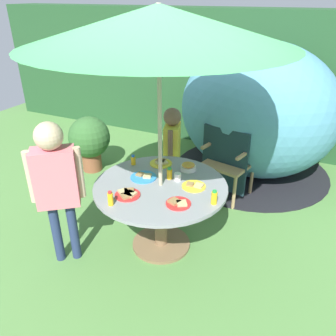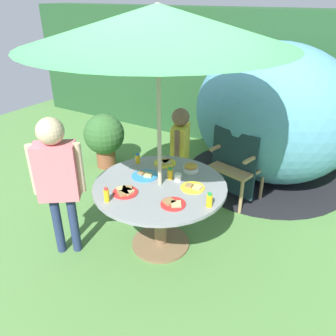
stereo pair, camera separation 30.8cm
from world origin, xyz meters
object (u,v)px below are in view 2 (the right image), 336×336
(plate_near_left, at_px, (145,175))
(plate_front_edge, at_px, (173,204))
(juice_bottle_near_right, at_px, (170,174))
(plate_center_front, at_px, (165,162))
(plate_mid_left, at_px, (125,192))
(patio_umbrella, at_px, (158,25))
(child_in_pink_shirt, at_px, (57,172))
(juice_bottle_far_left, at_px, (107,195))
(juice_bottle_center_back, at_px, (209,200))
(plate_back_edge, at_px, (193,187))
(wooden_chair, at_px, (243,158))
(snack_bowl, at_px, (191,168))
(cup_near, at_px, (178,177))
(dome_tent, at_px, (273,115))
(potted_plant, at_px, (104,136))
(juice_bottle_far_right, at_px, (138,159))
(garden_table, at_px, (160,200))
(child_in_yellow_shirt, at_px, (180,144))

(plate_near_left, relative_size, plate_front_edge, 1.18)
(juice_bottle_near_right, bearing_deg, plate_center_front, 130.59)
(plate_mid_left, bearing_deg, patio_umbrella, 58.08)
(child_in_pink_shirt, relative_size, juice_bottle_far_left, 10.52)
(juice_bottle_center_back, bearing_deg, plate_back_edge, 143.14)
(plate_back_edge, height_order, plate_center_front, same)
(plate_center_front, height_order, juice_bottle_center_back, juice_bottle_center_back)
(wooden_chair, bearing_deg, juice_bottle_far_left, -93.16)
(snack_bowl, xyz_separation_m, cup_near, (-0.01, -0.23, 0.00))
(snack_bowl, relative_size, plate_front_edge, 0.72)
(plate_back_edge, relative_size, plate_front_edge, 1.04)
(snack_bowl, height_order, juice_bottle_near_right, juice_bottle_near_right)
(child_in_pink_shirt, distance_m, plate_back_edge, 1.20)
(dome_tent, relative_size, plate_mid_left, 11.36)
(plate_near_left, height_order, plate_front_edge, same)
(dome_tent, height_order, juice_bottle_center_back, dome_tent)
(plate_back_edge, height_order, juice_bottle_center_back, juice_bottle_center_back)
(plate_back_edge, xyz_separation_m, plate_mid_left, (-0.47, -0.38, 0.00))
(plate_front_edge, bearing_deg, potted_plant, 145.75)
(potted_plant, distance_m, plate_center_front, 1.60)
(patio_umbrella, height_order, dome_tent, patio_umbrella)
(potted_plant, bearing_deg, juice_bottle_near_right, -29.26)
(child_in_pink_shirt, xyz_separation_m, juice_bottle_far_left, (0.49, 0.07, -0.11))
(plate_front_edge, distance_m, juice_bottle_far_right, 0.85)
(garden_table, xyz_separation_m, potted_plant, (-1.61, 1.06, -0.07))
(juice_bottle_far_right, height_order, juice_bottle_center_back, juice_bottle_center_back)
(potted_plant, relative_size, snack_bowl, 5.12)
(garden_table, relative_size, plate_front_edge, 5.82)
(child_in_yellow_shirt, height_order, juice_bottle_near_right, child_in_yellow_shirt)
(plate_mid_left, bearing_deg, juice_bottle_far_left, -104.40)
(garden_table, bearing_deg, child_in_pink_shirt, -143.28)
(garden_table, height_order, plate_near_left, plate_near_left)
(garden_table, distance_m, juice_bottle_center_back, 0.59)
(child_in_yellow_shirt, relative_size, child_in_pink_shirt, 0.84)
(garden_table, xyz_separation_m, juice_bottle_far_right, (-0.43, 0.25, 0.22))
(wooden_chair, relative_size, plate_front_edge, 4.43)
(juice_bottle_far_left, distance_m, cup_near, 0.70)
(dome_tent, xyz_separation_m, plate_center_front, (-0.62, -1.60, -0.16))
(juice_bottle_center_back, bearing_deg, plate_near_left, 169.11)
(child_in_yellow_shirt, relative_size, cup_near, 15.83)
(potted_plant, distance_m, juice_bottle_near_right, 1.89)
(snack_bowl, relative_size, juice_bottle_far_left, 1.17)
(dome_tent, distance_m, juice_bottle_center_back, 2.07)
(potted_plant, xyz_separation_m, plate_mid_left, (1.43, -1.34, 0.25))
(snack_bowl, bearing_deg, plate_front_edge, -75.61)
(potted_plant, height_order, snack_bowl, potted_plant)
(juice_bottle_far_right, relative_size, cup_near, 1.44)
(dome_tent, relative_size, child_in_pink_shirt, 1.85)
(juice_bottle_center_back, distance_m, cup_near, 0.49)
(child_in_yellow_shirt, distance_m, plate_back_edge, 0.93)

